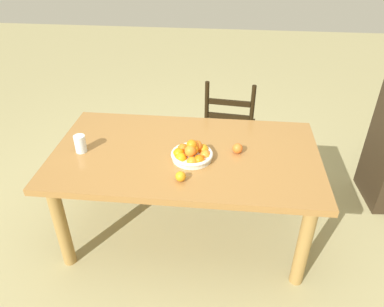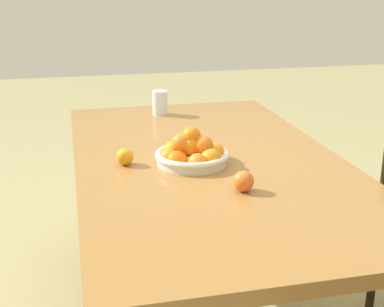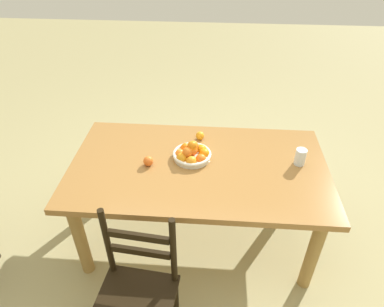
{
  "view_description": "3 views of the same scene",
  "coord_description": "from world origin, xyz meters",
  "px_view_note": "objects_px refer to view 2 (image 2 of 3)",
  "views": [
    {
      "loc": [
        0.26,
        -2.07,
        2.1
      ],
      "look_at": [
        0.05,
        -0.08,
        0.77
      ],
      "focal_mm": 34.34,
      "sensor_mm": 36.0,
      "label": 1
    },
    {
      "loc": [
        1.87,
        -0.5,
        1.4
      ],
      "look_at": [
        0.05,
        -0.08,
        0.77
      ],
      "focal_mm": 49.73,
      "sensor_mm": 36.0,
      "label": 2
    },
    {
      "loc": [
        -0.1,
        1.88,
        2.24
      ],
      "look_at": [
        0.05,
        -0.08,
        0.77
      ],
      "focal_mm": 32.14,
      "sensor_mm": 36.0,
      "label": 3
    }
  ],
  "objects_px": {
    "dining_table": "(208,181)",
    "orange_loose_1": "(125,157)",
    "orange_loose_0": "(243,181)",
    "fruit_bowl": "(192,153)",
    "drinking_glass": "(160,103)"
  },
  "relations": [
    {
      "from": "orange_loose_1",
      "to": "drinking_glass",
      "type": "height_order",
      "value": "drinking_glass"
    },
    {
      "from": "orange_loose_1",
      "to": "dining_table",
      "type": "bearing_deg",
      "value": 91.42
    },
    {
      "from": "fruit_bowl",
      "to": "drinking_glass",
      "type": "relative_size",
      "value": 2.29
    },
    {
      "from": "dining_table",
      "to": "orange_loose_1",
      "type": "bearing_deg",
      "value": -88.58
    },
    {
      "from": "dining_table",
      "to": "fruit_bowl",
      "type": "height_order",
      "value": "fruit_bowl"
    },
    {
      "from": "orange_loose_0",
      "to": "drinking_glass",
      "type": "xyz_separation_m",
      "value": [
        -1.06,
        -0.09,
        0.03
      ]
    },
    {
      "from": "orange_loose_1",
      "to": "drinking_glass",
      "type": "bearing_deg",
      "value": 160.41
    },
    {
      "from": "orange_loose_0",
      "to": "orange_loose_1",
      "type": "bearing_deg",
      "value": -134.51
    },
    {
      "from": "fruit_bowl",
      "to": "orange_loose_0",
      "type": "height_order",
      "value": "fruit_bowl"
    },
    {
      "from": "fruit_bowl",
      "to": "orange_loose_1",
      "type": "relative_size",
      "value": 4.32
    },
    {
      "from": "dining_table",
      "to": "orange_loose_1",
      "type": "xyz_separation_m",
      "value": [
        0.01,
        -0.32,
        0.13
      ]
    },
    {
      "from": "orange_loose_1",
      "to": "fruit_bowl",
      "type": "bearing_deg",
      "value": 80.07
    },
    {
      "from": "orange_loose_1",
      "to": "orange_loose_0",
      "type": "bearing_deg",
      "value": 45.49
    },
    {
      "from": "fruit_bowl",
      "to": "orange_loose_0",
      "type": "distance_m",
      "value": 0.32
    },
    {
      "from": "fruit_bowl",
      "to": "drinking_glass",
      "type": "xyz_separation_m",
      "value": [
        -0.76,
        0.01,
        0.02
      ]
    }
  ]
}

